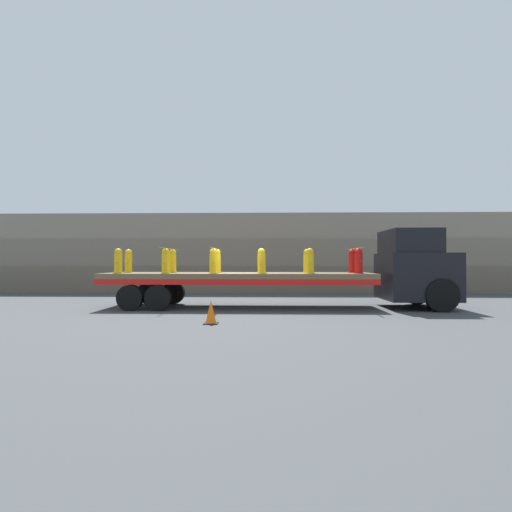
# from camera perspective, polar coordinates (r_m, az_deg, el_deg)

# --- Properties ---
(ground_plane) EXTENTS (120.00, 120.00, 0.00)m
(ground_plane) POSITION_cam_1_polar(r_m,az_deg,el_deg) (15.19, -2.53, -7.34)
(ground_plane) COLOR #3F4244
(rock_cliff) EXTENTS (60.00, 3.30, 4.43)m
(rock_cliff) POSITION_cam_1_polar(r_m,az_deg,el_deg) (23.34, -1.05, 0.39)
(rock_cliff) COLOR #665B4C
(rock_cliff) RESTS_ON ground_plane
(truck_cab) EXTENTS (2.47, 2.68, 2.91)m
(truck_cab) POSITION_cam_1_polar(r_m,az_deg,el_deg) (16.06, 22.05, -1.71)
(truck_cab) COLOR black
(truck_cab) RESTS_ON ground_plane
(flatbed_trailer) EXTENTS (9.99, 2.54, 1.30)m
(flatbed_trailer) POSITION_cam_1_polar(r_m,az_deg,el_deg) (15.16, -4.63, -3.30)
(flatbed_trailer) COLOR brown
(flatbed_trailer) RESTS_ON ground_plane
(fire_hydrant_yellow_near_0) EXTENTS (0.35, 0.50, 0.92)m
(fire_hydrant_yellow_near_0) POSITION_cam_1_polar(r_m,az_deg,el_deg) (15.52, -19.08, -0.69)
(fire_hydrant_yellow_near_0) COLOR gold
(fire_hydrant_yellow_near_0) RESTS_ON flatbed_trailer
(fire_hydrant_yellow_far_0) EXTENTS (0.35, 0.50, 0.92)m
(fire_hydrant_yellow_far_0) POSITION_cam_1_polar(r_m,az_deg,el_deg) (16.53, -17.76, -0.70)
(fire_hydrant_yellow_far_0) COLOR gold
(fire_hydrant_yellow_far_0) RESTS_ON flatbed_trailer
(fire_hydrant_yellow_near_1) EXTENTS (0.35, 0.50, 0.92)m
(fire_hydrant_yellow_near_1) POSITION_cam_1_polar(r_m,az_deg,el_deg) (14.99, -12.78, -0.71)
(fire_hydrant_yellow_near_1) COLOR gold
(fire_hydrant_yellow_near_1) RESTS_ON flatbed_trailer
(fire_hydrant_yellow_far_1) EXTENTS (0.35, 0.50, 0.92)m
(fire_hydrant_yellow_far_1) POSITION_cam_1_polar(r_m,az_deg,el_deg) (16.03, -11.83, -0.72)
(fire_hydrant_yellow_far_1) COLOR gold
(fire_hydrant_yellow_far_1) RESTS_ON flatbed_trailer
(fire_hydrant_yellow_near_2) EXTENTS (0.35, 0.50, 0.92)m
(fire_hydrant_yellow_near_2) POSITION_cam_1_polar(r_m,az_deg,el_deg) (14.65, -6.11, -0.73)
(fire_hydrant_yellow_near_2) COLOR gold
(fire_hydrant_yellow_near_2) RESTS_ON flatbed_trailer
(fire_hydrant_yellow_far_2) EXTENTS (0.35, 0.50, 0.92)m
(fire_hydrant_yellow_far_2) POSITION_cam_1_polar(r_m,az_deg,el_deg) (15.71, -5.58, -0.73)
(fire_hydrant_yellow_far_2) COLOR gold
(fire_hydrant_yellow_far_2) RESTS_ON flatbed_trailer
(fire_hydrant_yellow_near_3) EXTENTS (0.35, 0.50, 0.92)m
(fire_hydrant_yellow_near_3) POSITION_cam_1_polar(r_m,az_deg,el_deg) (14.51, 0.78, -0.73)
(fire_hydrant_yellow_near_3) COLOR gold
(fire_hydrant_yellow_near_3) RESTS_ON flatbed_trailer
(fire_hydrant_yellow_far_3) EXTENTS (0.35, 0.50, 0.92)m
(fire_hydrant_yellow_far_3) POSITION_cam_1_polar(r_m,az_deg,el_deg) (15.59, 0.84, -0.74)
(fire_hydrant_yellow_far_3) COLOR gold
(fire_hydrant_yellow_far_3) RESTS_ON flatbed_trailer
(fire_hydrant_yellow_near_4) EXTENTS (0.35, 0.50, 0.92)m
(fire_hydrant_yellow_near_4) POSITION_cam_1_polar(r_m,az_deg,el_deg) (14.59, 7.70, -0.73)
(fire_hydrant_yellow_near_4) COLOR gold
(fire_hydrant_yellow_near_4) RESTS_ON flatbed_trailer
(fire_hydrant_yellow_far_4) EXTENTS (0.35, 0.50, 0.92)m
(fire_hydrant_yellow_far_4) POSITION_cam_1_polar(r_m,az_deg,el_deg) (15.66, 7.29, -0.73)
(fire_hydrant_yellow_far_4) COLOR gold
(fire_hydrant_yellow_far_4) RESTS_ON flatbed_trailer
(fire_hydrant_red_near_5) EXTENTS (0.35, 0.50, 0.92)m
(fire_hydrant_red_near_5) POSITION_cam_1_polar(r_m,az_deg,el_deg) (14.88, 14.45, -0.71)
(fire_hydrant_red_near_5) COLOR red
(fire_hydrant_red_near_5) RESTS_ON flatbed_trailer
(fire_hydrant_red_far_5) EXTENTS (0.35, 0.50, 0.92)m
(fire_hydrant_red_far_5) POSITION_cam_1_polar(r_m,az_deg,el_deg) (15.93, 13.59, -0.72)
(fire_hydrant_red_far_5) COLOR red
(fire_hydrant_red_far_5) RESTS_ON flatbed_trailer
(cargo_strap_rear) EXTENTS (0.05, 2.64, 0.01)m
(cargo_strap_rear) POSITION_cam_1_polar(r_m,az_deg,el_deg) (15.51, -12.28, 1.04)
(cargo_strap_rear) COLOR yellow
(cargo_strap_rear) RESTS_ON fire_hydrant_yellow_near_1
(cargo_strap_middle) EXTENTS (0.05, 2.64, 0.01)m
(cargo_strap_middle) POSITION_cam_1_polar(r_m,az_deg,el_deg) (15.19, -5.83, 1.07)
(cargo_strap_middle) COLOR yellow
(cargo_strap_middle) RESTS_ON fire_hydrant_yellow_near_2
(cargo_strap_front) EXTENTS (0.05, 2.64, 0.01)m
(cargo_strap_front) POSITION_cam_1_polar(r_m,az_deg,el_deg) (15.41, 14.00, 1.06)
(cargo_strap_front) COLOR yellow
(cargo_strap_front) RESTS_ON fire_hydrant_red_near_5
(traffic_cone) EXTENTS (0.39, 0.39, 0.66)m
(traffic_cone) POSITION_cam_1_polar(r_m,az_deg,el_deg) (11.24, -6.46, -7.99)
(traffic_cone) COLOR black
(traffic_cone) RESTS_ON ground_plane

